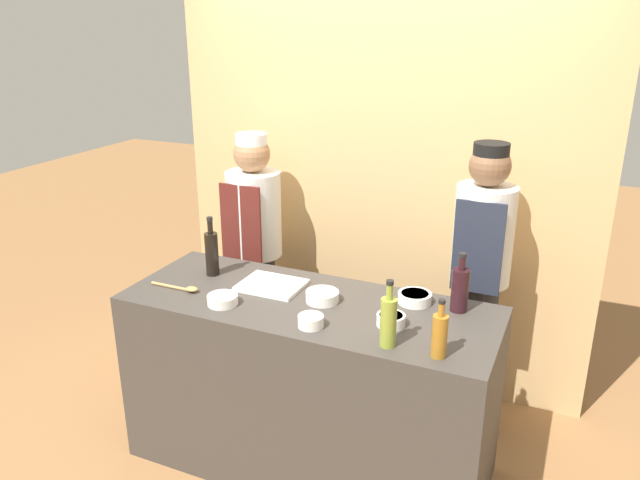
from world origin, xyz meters
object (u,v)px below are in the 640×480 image
object	(u,v)px
bottle_soy	(212,252)
chef_right	(479,278)
bottle_amber	(440,335)
bottle_oil	(388,321)
sauce_bowl_orange	(322,296)
chef_left	(255,248)
sauce_bowl_white	(222,299)
sauce_bowl_purple	(415,297)
bottle_wine	(460,288)
sauce_bowl_yellow	(311,320)
wooden_spoon	(182,288)
cutting_board	(272,285)
sauce_bowl_brown	(391,319)

from	to	relation	value
bottle_soy	chef_right	size ratio (longest dim) A/B	0.20
bottle_amber	bottle_oil	bearing A→B (deg)	179.90
sauce_bowl_orange	chef_left	xyz separation A→B (m)	(-0.76, 0.67, -0.10)
sauce_bowl_white	sauce_bowl_purple	distance (m)	0.94
sauce_bowl_purple	sauce_bowl_orange	distance (m)	0.45
bottle_wine	chef_left	xyz separation A→B (m)	(-1.40, 0.50, -0.18)
chef_left	chef_right	bearing A→B (deg)	0.00
sauce_bowl_orange	chef_right	xyz separation A→B (m)	(0.65, 0.67, -0.06)
sauce_bowl_yellow	chef_left	size ratio (longest dim) A/B	0.07
sauce_bowl_orange	sauce_bowl_white	bearing A→B (deg)	-152.24
bottle_wine	bottle_oil	size ratio (longest dim) A/B	0.97
sauce_bowl_white	sauce_bowl_purple	world-z (taller)	sauce_bowl_purple
sauce_bowl_white	wooden_spoon	bearing A→B (deg)	168.98
wooden_spoon	chef_right	xyz separation A→B (m)	(1.36, 0.84, -0.04)
bottle_amber	bottle_wine	distance (m)	0.46
sauce_bowl_orange	wooden_spoon	distance (m)	0.73
cutting_board	bottle_oil	xyz separation A→B (m)	(0.74, -0.33, 0.11)
chef_right	sauce_bowl_brown	bearing A→B (deg)	-108.60
sauce_bowl_white	chef_right	distance (m)	1.40
sauce_bowl_yellow	chef_right	world-z (taller)	chef_right
sauce_bowl_purple	bottle_amber	distance (m)	0.52
sauce_bowl_purple	bottle_wine	xyz separation A→B (m)	(0.22, 0.00, 0.09)
bottle_soy	chef_right	xyz separation A→B (m)	(1.33, 0.60, -0.16)
sauce_bowl_orange	cutting_board	size ratio (longest dim) A/B	0.51
cutting_board	chef_right	distance (m)	1.14
sauce_bowl_yellow	sauce_bowl_orange	size ratio (longest dim) A/B	0.72
sauce_bowl_yellow	bottle_soy	bearing A→B (deg)	156.00
bottle_wine	chef_left	bearing A→B (deg)	160.49
sauce_bowl_purple	bottle_soy	size ratio (longest dim) A/B	0.50
cutting_board	chef_left	xyz separation A→B (m)	(-0.45, 0.62, -0.08)
bottle_soy	chef_left	world-z (taller)	chef_left
sauce_bowl_white	sauce_bowl_yellow	xyz separation A→B (m)	(0.49, -0.03, 0.00)
sauce_bowl_brown	sauce_bowl_orange	bearing A→B (deg)	165.15
sauce_bowl_purple	cutting_board	world-z (taller)	sauce_bowl_purple
cutting_board	bottle_oil	size ratio (longest dim) A/B	1.06
sauce_bowl_brown	bottle_wine	bearing A→B (deg)	47.97
sauce_bowl_white	chef_right	bearing A→B (deg)	39.74
sauce_bowl_purple	sauce_bowl_yellow	xyz separation A→B (m)	(-0.36, -0.43, 0.00)
sauce_bowl_brown	wooden_spoon	xyz separation A→B (m)	(-1.10, -0.07, -0.02)
bottle_soy	wooden_spoon	size ratio (longest dim) A/B	1.16
sauce_bowl_yellow	chef_right	xyz separation A→B (m)	(0.59, 0.93, -0.06)
bottle_amber	bottle_wine	xyz separation A→B (m)	(-0.02, 0.46, 0.01)
sauce_bowl_orange	wooden_spoon	bearing A→B (deg)	-166.28
bottle_soy	chef_left	distance (m)	0.64
sauce_bowl_purple	sauce_bowl_brown	distance (m)	0.28
wooden_spoon	chef_right	world-z (taller)	chef_right
cutting_board	bottle_amber	xyz separation A→B (m)	(0.96, -0.34, 0.09)
sauce_bowl_purple	chef_right	world-z (taller)	chef_right
cutting_board	bottle_amber	distance (m)	1.02
bottle_oil	chef_right	size ratio (longest dim) A/B	0.18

